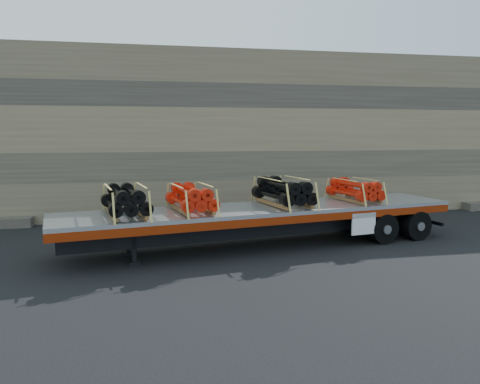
# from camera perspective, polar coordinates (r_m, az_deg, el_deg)

# --- Properties ---
(ground) EXTENTS (120.00, 120.00, 0.00)m
(ground) POSITION_cam_1_polar(r_m,az_deg,el_deg) (14.95, 0.79, -6.57)
(ground) COLOR black
(ground) RESTS_ON ground
(rock_wall) EXTENTS (44.00, 3.00, 7.00)m
(rock_wall) POSITION_cam_1_polar(r_m,az_deg,el_deg) (20.92, -2.99, 7.03)
(rock_wall) COLOR #7A6B54
(rock_wall) RESTS_ON ground
(trailer) EXTENTS (12.92, 4.66, 1.27)m
(trailer) POSITION_cam_1_polar(r_m,az_deg,el_deg) (14.76, 2.80, -4.24)
(trailer) COLOR #B3B5BB
(trailer) RESTS_ON ground
(bundle_front) EXTENTS (1.51, 2.41, 0.80)m
(bundle_front) POSITION_cam_1_polar(r_m,az_deg,el_deg) (13.42, -13.80, -1.12)
(bundle_front) COLOR black
(bundle_front) RESTS_ON trailer
(bundle_midfront) EXTENTS (1.42, 2.28, 0.75)m
(bundle_midfront) POSITION_cam_1_polar(r_m,az_deg,el_deg) (13.80, -5.99, -0.81)
(bundle_midfront) COLOR red
(bundle_midfront) RESTS_ON trailer
(bundle_midrear) EXTENTS (1.58, 2.53, 0.84)m
(bundle_midrear) POSITION_cam_1_polar(r_m,az_deg,el_deg) (14.89, 5.30, -0.06)
(bundle_midrear) COLOR black
(bundle_midrear) RESTS_ON trailer
(bundle_rear) EXTENTS (1.35, 2.16, 0.71)m
(bundle_rear) POSITION_cam_1_polar(r_m,az_deg,el_deg) (16.30, 13.79, 0.18)
(bundle_rear) COLOR red
(bundle_rear) RESTS_ON trailer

